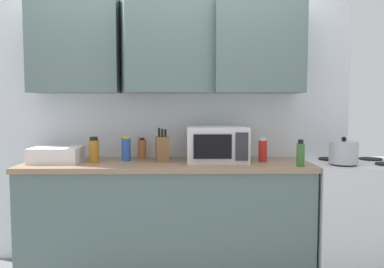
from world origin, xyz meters
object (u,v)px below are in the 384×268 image
object	(u,v)px
stove_range	(356,218)
knife_block	(162,149)
bottle_red_sauce	(263,150)
microwave	(217,144)
bottle_amber_vinegar	(94,150)
bottle_blue_cleaner	(126,149)
bottle_green_oil	(300,154)
bottle_spice_jar	(142,149)
dish_rack	(57,155)
kettle	(343,152)

from	to	relation	value
stove_range	knife_block	bearing A→B (deg)	177.83
knife_block	bottle_red_sauce	world-z (taller)	knife_block
microwave	bottle_amber_vinegar	bearing A→B (deg)	-177.28
stove_range	bottle_blue_cleaner	bearing A→B (deg)	176.63
stove_range	knife_block	distance (m)	1.65
stove_range	microwave	xyz separation A→B (m)	(-1.11, 0.05, 0.59)
stove_range	bottle_green_oil	size ratio (longest dim) A/B	4.62
bottle_blue_cleaner	bottle_spice_jar	xyz separation A→B (m)	(0.12, 0.12, -0.01)
dish_rack	bottle_amber_vinegar	xyz separation A→B (m)	(0.30, -0.02, 0.04)
bottle_amber_vinegar	dish_rack	bearing A→B (deg)	177.00
stove_range	microwave	world-z (taller)	microwave
stove_range	dish_rack	bearing A→B (deg)	179.52
bottle_blue_cleaner	bottle_green_oil	distance (m)	1.37
stove_range	kettle	world-z (taller)	kettle
kettle	bottle_spice_jar	size ratio (longest dim) A/B	1.22
bottle_amber_vinegar	kettle	bearing A→B (deg)	-4.31
knife_block	bottle_amber_vinegar	size ratio (longest dim) A/B	1.32
stove_range	bottle_green_oil	xyz separation A→B (m)	(-0.51, -0.19, 0.54)
kettle	bottle_red_sauce	xyz separation A→B (m)	(-0.58, 0.18, -0.00)
microwave	bottle_red_sauce	size ratio (longest dim) A/B	2.49
bottle_blue_cleaner	kettle	bearing A→B (deg)	-8.43
kettle	knife_block	world-z (taller)	knife_block
bottle_amber_vinegar	bottle_blue_cleaner	bearing A→B (deg)	23.79
bottle_spice_jar	bottle_amber_vinegar	bearing A→B (deg)	-147.49
bottle_red_sauce	knife_block	bearing A→B (deg)	178.82
bottle_red_sauce	stove_range	bearing A→B (deg)	-3.22
bottle_red_sauce	kettle	bearing A→B (deg)	-17.51
bottle_green_oil	knife_block	bearing A→B (deg)	166.56
bottle_spice_jar	bottle_green_oil	distance (m)	1.29
kettle	bottle_spice_jar	xyz separation A→B (m)	(-1.56, 0.37, -0.01)
bottle_amber_vinegar	stove_range	bearing A→B (deg)	-0.12
bottle_amber_vinegar	bottle_red_sauce	bearing A→B (deg)	1.61
kettle	knife_block	distance (m)	1.39
dish_rack	bottle_green_oil	xyz separation A→B (m)	(1.87, -0.21, 0.03)
bottle_green_oil	bottle_spice_jar	bearing A→B (deg)	161.09
bottle_red_sauce	bottle_amber_vinegar	distance (m)	1.34
stove_range	kettle	bearing A→B (deg)	-140.53
bottle_spice_jar	bottle_amber_vinegar	size ratio (longest dim) A/B	0.86
stove_range	bottle_green_oil	distance (m)	0.77
bottle_spice_jar	kettle	bearing A→B (deg)	-13.28
kettle	bottle_amber_vinegar	bearing A→B (deg)	175.69
bottle_red_sauce	bottle_amber_vinegar	bearing A→B (deg)	-178.39
bottle_spice_jar	stove_range	bearing A→B (deg)	-7.53
bottle_green_oil	bottle_blue_cleaner	bearing A→B (deg)	167.42
dish_rack	knife_block	size ratio (longest dim) A/B	1.41
bottle_red_sauce	bottle_green_oil	distance (m)	0.33
microwave	bottle_green_oil	size ratio (longest dim) A/B	2.43
microwave	knife_block	bearing A→B (deg)	178.95
kettle	bottle_blue_cleaner	world-z (taller)	kettle
kettle	bottle_blue_cleaner	bearing A→B (deg)	171.57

